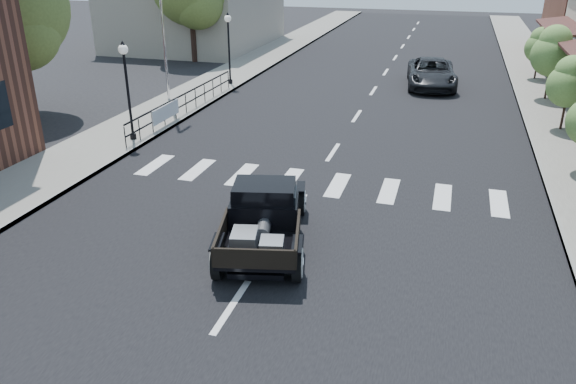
# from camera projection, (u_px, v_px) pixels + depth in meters

# --- Properties ---
(ground) EXTENTS (120.00, 120.00, 0.00)m
(ground) POSITION_uv_depth(u_px,v_px,m) (275.00, 241.00, 14.31)
(ground) COLOR black
(ground) RESTS_ON ground
(road) EXTENTS (14.00, 80.00, 0.02)m
(road) POSITION_uv_depth(u_px,v_px,m) (367.00, 100.00, 27.50)
(road) COLOR black
(road) RESTS_ON ground
(road_markings) EXTENTS (12.00, 60.00, 0.06)m
(road_markings) POSITION_uv_depth(u_px,v_px,m) (348.00, 129.00, 23.11)
(road_markings) COLOR silver
(road_markings) RESTS_ON ground
(sidewalk_left) EXTENTS (3.00, 80.00, 0.15)m
(sidewalk_left) POSITION_uv_depth(u_px,v_px,m) (208.00, 88.00, 29.67)
(sidewalk_left) COLOR gray
(sidewalk_left) RESTS_ON ground
(sidewalk_right) EXTENTS (3.00, 80.00, 0.15)m
(sidewalk_right) POSITION_uv_depth(u_px,v_px,m) (555.00, 112.00, 25.28)
(sidewalk_right) COLOR gray
(sidewalk_right) RESTS_ON ground
(low_building_left) EXTENTS (10.00, 12.00, 5.00)m
(low_building_left) POSITION_uv_depth(u_px,v_px,m) (197.00, 12.00, 41.81)
(low_building_left) COLOR #9E9685
(low_building_left) RESTS_ON ground
(railing) EXTENTS (0.08, 10.00, 1.00)m
(railing) POSITION_uv_depth(u_px,v_px,m) (186.00, 101.00, 24.73)
(railing) COLOR black
(railing) RESTS_ON sidewalk_left
(banner) EXTENTS (0.04, 2.20, 0.60)m
(banner) POSITION_uv_depth(u_px,v_px,m) (166.00, 118.00, 23.03)
(banner) COLOR silver
(banner) RESTS_ON sidewalk_left
(lamp_post_b) EXTENTS (0.36, 0.36, 3.67)m
(lamp_post_b) POSITION_uv_depth(u_px,v_px,m) (128.00, 91.00, 20.76)
(lamp_post_b) COLOR black
(lamp_post_b) RESTS_ON sidewalk_left
(lamp_post_c) EXTENTS (0.36, 0.36, 3.67)m
(lamp_post_c) POSITION_uv_depth(u_px,v_px,m) (229.00, 49.00, 29.55)
(lamp_post_c) COLOR black
(lamp_post_c) RESTS_ON sidewalk_left
(big_tree_near) EXTENTS (4.80, 4.80, 7.05)m
(big_tree_near) POSITION_uv_depth(u_px,v_px,m) (14.00, 34.00, 23.56)
(big_tree_near) COLOR #4F6129
(big_tree_near) RESTS_ON ground
(big_tree_far) EXTENTS (4.79, 4.79, 7.04)m
(big_tree_far) POSITION_uv_depth(u_px,v_px,m) (191.00, 5.00, 35.48)
(big_tree_far) COLOR #4F6129
(big_tree_far) RESTS_ON ground
(small_tree_c) EXTENTS (1.70, 1.70, 2.83)m
(small_tree_c) POSITION_uv_depth(u_px,v_px,m) (567.00, 94.00, 22.09)
(small_tree_c) COLOR #537937
(small_tree_c) RESTS_ON sidewalk_right
(small_tree_d) EXTENTS (2.01, 2.01, 3.35)m
(small_tree_d) POSITION_uv_depth(u_px,v_px,m) (551.00, 64.00, 26.56)
(small_tree_d) COLOR #537937
(small_tree_d) RESTS_ON sidewalk_right
(small_tree_e) EXTENTS (1.61, 1.61, 2.69)m
(small_tree_e) POSITION_uv_depth(u_px,v_px,m) (539.00, 54.00, 30.86)
(small_tree_e) COLOR #537937
(small_tree_e) RESTS_ON sidewalk_right
(hotrod_pickup) EXTENTS (3.16, 5.02, 1.61)m
(hotrod_pickup) POSITION_uv_depth(u_px,v_px,m) (264.00, 215.00, 13.84)
(hotrod_pickup) COLOR black
(hotrod_pickup) RESTS_ON ground
(second_car) EXTENTS (2.95, 5.48, 1.46)m
(second_car) POSITION_uv_depth(u_px,v_px,m) (432.00, 73.00, 29.84)
(second_car) COLOR black
(second_car) RESTS_ON ground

